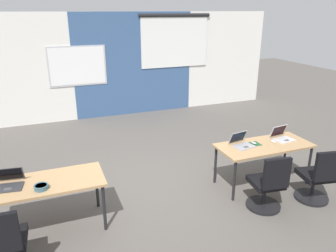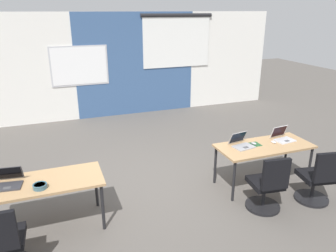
{
  "view_description": "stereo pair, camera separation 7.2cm",
  "coord_description": "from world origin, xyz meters",
  "px_view_note": "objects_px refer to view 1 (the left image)",
  "views": [
    {
      "loc": [
        -1.55,
        -4.66,
        2.84
      ],
      "look_at": [
        0.36,
        0.28,
        0.93
      ],
      "focal_mm": 34.61,
      "sensor_mm": 36.0,
      "label": 1
    },
    {
      "loc": [
        -1.48,
        -4.69,
        2.84
      ],
      "look_at": [
        0.36,
        0.28,
        0.93
      ],
      "focal_mm": 34.61,
      "sensor_mm": 36.0,
      "label": 2
    }
  ],
  "objects_px": {
    "laptop_near_right_inner": "(242,143)",
    "chair_near_left_end": "(6,248)",
    "mouse_near_right_end": "(273,141)",
    "snack_bowl": "(41,187)",
    "chair_near_right_inner": "(268,187)",
    "desk_near_right": "(264,148)",
    "mouse_near_right_inner": "(254,143)",
    "chair_near_right_end": "(317,180)",
    "desk_near_left": "(42,187)",
    "laptop_near_right_end": "(282,137)",
    "laptop_near_left_end": "(9,183)"
  },
  "relations": [
    {
      "from": "desk_near_left",
      "to": "desk_near_right",
      "type": "distance_m",
      "value": 3.5
    },
    {
      "from": "laptop_near_left_end",
      "to": "chair_near_left_end",
      "type": "xyz_separation_m",
      "value": [
        -0.04,
        -0.77,
        -0.39
      ]
    },
    {
      "from": "snack_bowl",
      "to": "laptop_near_right_inner",
      "type": "bearing_deg",
      "value": 5.05
    },
    {
      "from": "snack_bowl",
      "to": "mouse_near_right_end",
      "type": "bearing_deg",
      "value": 3.16
    },
    {
      "from": "desk_near_right",
      "to": "laptop_near_right_inner",
      "type": "distance_m",
      "value": 0.41
    },
    {
      "from": "laptop_near_right_end",
      "to": "chair_near_left_end",
      "type": "relative_size",
      "value": 0.4
    },
    {
      "from": "laptop_near_right_end",
      "to": "chair_near_right_end",
      "type": "bearing_deg",
      "value": -96.66
    },
    {
      "from": "laptop_near_left_end",
      "to": "chair_near_left_end",
      "type": "bearing_deg",
      "value": -85.65
    },
    {
      "from": "mouse_near_right_inner",
      "to": "laptop_near_left_end",
      "type": "bearing_deg",
      "value": -179.48
    },
    {
      "from": "laptop_near_right_inner",
      "to": "mouse_near_right_inner",
      "type": "height_order",
      "value": "laptop_near_right_inner"
    },
    {
      "from": "chair_near_right_end",
      "to": "snack_bowl",
      "type": "bearing_deg",
      "value": 2.21
    },
    {
      "from": "laptop_near_right_inner",
      "to": "chair_near_right_end",
      "type": "xyz_separation_m",
      "value": [
        0.82,
        -0.88,
        -0.39
      ]
    },
    {
      "from": "chair_near_left_end",
      "to": "desk_near_left",
      "type": "bearing_deg",
      "value": -118.44
    },
    {
      "from": "chair_near_left_end",
      "to": "snack_bowl",
      "type": "relative_size",
      "value": 5.18
    },
    {
      "from": "laptop_near_right_inner",
      "to": "mouse_near_right_inner",
      "type": "distance_m",
      "value": 0.23
    },
    {
      "from": "chair_near_left_end",
      "to": "snack_bowl",
      "type": "height_order",
      "value": "chair_near_left_end"
    },
    {
      "from": "desk_near_right",
      "to": "mouse_near_right_end",
      "type": "distance_m",
      "value": 0.21
    },
    {
      "from": "chair_near_right_inner",
      "to": "laptop_near_right_end",
      "type": "bearing_deg",
      "value": -129.94
    },
    {
      "from": "desk_near_right",
      "to": "laptop_near_right_end",
      "type": "bearing_deg",
      "value": 11.56
    },
    {
      "from": "mouse_near_right_end",
      "to": "snack_bowl",
      "type": "distance_m",
      "value": 3.7
    },
    {
      "from": "laptop_near_right_inner",
      "to": "snack_bowl",
      "type": "xyz_separation_m",
      "value": [
        -3.11,
        -0.27,
        -0.01
      ]
    },
    {
      "from": "mouse_near_right_inner",
      "to": "laptop_near_left_end",
      "type": "xyz_separation_m",
      "value": [
        -3.72,
        -0.03,
        0.03
      ]
    },
    {
      "from": "chair_near_left_end",
      "to": "chair_near_right_inner",
      "type": "bearing_deg",
      "value": -177.75
    },
    {
      "from": "chair_near_right_end",
      "to": "chair_near_right_inner",
      "type": "bearing_deg",
      "value": 4.89
    },
    {
      "from": "chair_near_right_inner",
      "to": "chair_near_right_end",
      "type": "xyz_separation_m",
      "value": [
        0.85,
        -0.09,
        0.0
      ]
    },
    {
      "from": "laptop_near_right_inner",
      "to": "chair_near_left_end",
      "type": "relative_size",
      "value": 0.41
    },
    {
      "from": "desk_near_right",
      "to": "mouse_near_right_end",
      "type": "relative_size",
      "value": 14.61
    },
    {
      "from": "desk_near_left",
      "to": "mouse_near_right_end",
      "type": "height_order",
      "value": "mouse_near_right_end"
    },
    {
      "from": "desk_near_right",
      "to": "chair_near_right_inner",
      "type": "distance_m",
      "value": 0.85
    },
    {
      "from": "mouse_near_right_end",
      "to": "chair_near_left_end",
      "type": "relative_size",
      "value": 0.12
    },
    {
      "from": "laptop_near_right_inner",
      "to": "chair_near_right_inner",
      "type": "height_order",
      "value": "laptop_near_right_inner"
    },
    {
      "from": "mouse_near_right_inner",
      "to": "chair_near_left_end",
      "type": "distance_m",
      "value": 3.87
    },
    {
      "from": "laptop_near_right_end",
      "to": "chair_near_left_end",
      "type": "height_order",
      "value": "laptop_near_right_end"
    },
    {
      "from": "chair_near_right_inner",
      "to": "chair_near_left_end",
      "type": "xyz_separation_m",
      "value": [
        -3.51,
        -0.04,
        0.0
      ]
    },
    {
      "from": "laptop_near_right_inner",
      "to": "chair_near_right_end",
      "type": "height_order",
      "value": "laptop_near_right_inner"
    },
    {
      "from": "mouse_near_right_end",
      "to": "snack_bowl",
      "type": "height_order",
      "value": "snack_bowl"
    },
    {
      "from": "mouse_near_right_inner",
      "to": "snack_bowl",
      "type": "distance_m",
      "value": 3.35
    },
    {
      "from": "laptop_near_right_end",
      "to": "chair_near_right_inner",
      "type": "bearing_deg",
      "value": -144.24
    },
    {
      "from": "laptop_near_right_inner",
      "to": "laptop_near_left_end",
      "type": "xyz_separation_m",
      "value": [
        -3.49,
        -0.05,
        0.0
      ]
    },
    {
      "from": "chair_near_right_end",
      "to": "laptop_near_left_end",
      "type": "bearing_deg",
      "value": 0.03
    },
    {
      "from": "desk_near_left",
      "to": "laptop_near_right_inner",
      "type": "distance_m",
      "value": 3.12
    },
    {
      "from": "mouse_near_right_inner",
      "to": "mouse_near_right_end",
      "type": "distance_m",
      "value": 0.36
    },
    {
      "from": "desk_near_left",
      "to": "laptop_near_right_end",
      "type": "height_order",
      "value": "laptop_near_right_end"
    },
    {
      "from": "desk_near_right",
      "to": "mouse_near_right_end",
      "type": "bearing_deg",
      "value": 7.19
    },
    {
      "from": "chair_near_right_inner",
      "to": "mouse_near_right_end",
      "type": "bearing_deg",
      "value": -123.15
    },
    {
      "from": "snack_bowl",
      "to": "chair_near_right_end",
      "type": "bearing_deg",
      "value": -8.68
    },
    {
      "from": "laptop_near_right_inner",
      "to": "chair_near_right_inner",
      "type": "xyz_separation_m",
      "value": [
        -0.03,
        -0.79,
        -0.39
      ]
    },
    {
      "from": "laptop_near_right_end",
      "to": "laptop_near_left_end",
      "type": "relative_size",
      "value": 0.99
    },
    {
      "from": "mouse_near_right_inner",
      "to": "laptop_near_right_end",
      "type": "relative_size",
      "value": 0.31
    },
    {
      "from": "chair_near_right_inner",
      "to": "desk_near_right",
      "type": "bearing_deg",
      "value": -113.53
    }
  ]
}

